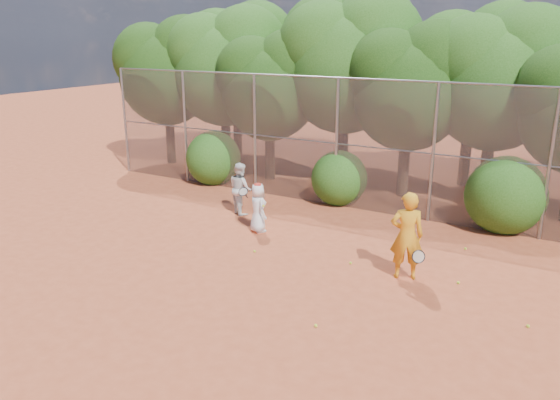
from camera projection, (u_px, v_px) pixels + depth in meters
The scene contains 23 objects.
ground at pixel (263, 283), 12.05m from camera, with size 80.00×80.00×0.00m, color #A34224.
fence_back at pixel (363, 145), 16.47m from camera, with size 20.05×0.09×4.03m.
tree_0 at pixel (168, 68), 22.06m from camera, with size 4.38×3.81×6.00m.
tree_1 at pixel (226, 63), 21.21m from camera, with size 4.64×4.03×6.35m.
tree_2 at pixel (271, 82), 19.61m from camera, with size 3.99×3.47×5.47m.
tree_3 at pixel (348, 59), 19.00m from camera, with size 4.89×4.26×6.70m.
tree_4 at pixel (411, 83), 17.49m from camera, with size 4.19×3.64×5.73m.
tree_5 at pixel (499, 75), 16.88m from camera, with size 4.51×3.92×6.17m.
tree_9 at pixel (238, 56), 23.54m from camera, with size 4.83×4.20×6.62m.
tree_10 at pixel (347, 50), 21.23m from camera, with size 5.15×4.48×7.06m.
tree_11 at pixel (476, 67), 18.64m from camera, with size 4.64×4.03×6.35m.
bush_0 at pixel (213, 156), 19.84m from camera, with size 2.00×2.00×2.00m, color #204C13.
bush_1 at pixel (339, 176), 17.48m from camera, with size 1.80×1.80×1.80m, color #204C13.
bush_2 at pixel (506, 192), 15.03m from camera, with size 2.20×2.20×2.20m, color #204C13.
player_yellow at pixel (407, 236), 12.04m from camera, with size 0.93×0.73×2.01m.
player_teen at pixel (258, 207), 14.98m from camera, with size 0.80×0.74×1.40m.
player_white at pixel (240, 188), 16.49m from camera, with size 0.97×0.91×1.57m.
ball_0 at pixel (351, 263), 13.01m from camera, with size 0.07×0.07×0.07m, color #B6D025.
ball_1 at pixel (458, 283), 11.99m from camera, with size 0.07×0.07×0.07m, color #B6D025.
ball_2 at pixel (316, 326), 10.23m from camera, with size 0.07×0.07×0.07m, color #B6D025.
ball_3 at pixel (528, 326), 10.21m from camera, with size 0.07×0.07×0.07m, color #B6D025.
ball_4 at pixel (255, 251), 13.71m from camera, with size 0.07×0.07×0.07m, color #B6D025.
ball_5 at pixel (465, 249), 13.87m from camera, with size 0.07×0.07×0.07m, color #B6D025.
Camera 1 is at (5.83, -9.31, 5.30)m, focal length 35.00 mm.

